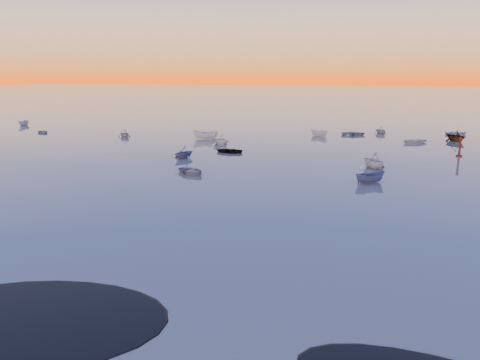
% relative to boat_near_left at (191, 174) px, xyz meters
% --- Properties ---
extents(ground, '(600.00, 600.00, 0.00)m').
position_rel_boat_near_left_xyz_m(ground, '(4.71, 66.18, 0.00)').
color(ground, '#6C625A').
rests_on(ground, ground).
extents(mud_lobes, '(140.00, 6.00, 0.07)m').
position_rel_boat_near_left_xyz_m(mud_lobes, '(4.71, -34.82, 0.01)').
color(mud_lobes, black).
rests_on(mud_lobes, ground).
extents(moored_fleet, '(124.00, 58.00, 1.20)m').
position_rel_boat_near_left_xyz_m(moored_fleet, '(4.71, 19.18, 0.00)').
color(moored_fleet, silver).
rests_on(moored_fleet, ground).
extents(boat_near_left, '(4.02, 4.44, 1.06)m').
position_rel_boat_near_left_xyz_m(boat_near_left, '(0.00, 0.00, 0.00)').
color(boat_near_left, gray).
rests_on(boat_near_left, ground).
extents(boat_near_center, '(3.19, 3.77, 1.22)m').
position_rel_boat_near_left_xyz_m(boat_near_center, '(20.22, 0.38, 0.00)').
color(boat_near_center, '#3E4C77').
rests_on(boat_near_center, ground).
extents(channel_marker, '(0.84, 0.84, 2.98)m').
position_rel_boat_near_left_xyz_m(channel_marker, '(32.68, 20.35, 1.18)').
color(channel_marker, '#410F0E').
rests_on(channel_marker, ground).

